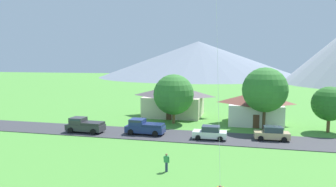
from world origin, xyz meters
TOP-DOWN VIEW (x-y plane):
  - road_strip at (0.00, 27.92)m, footprint 160.00×6.38m
  - mountain_far_east_ridge at (-20.07, 171.09)m, footprint 117.06×117.06m
  - house_leftmost at (-6.67, 42.09)m, footprint 10.67×8.39m
  - house_left_center at (7.19, 38.53)m, footprint 8.62×7.49m
  - tree_left_of_center at (-5.26, 35.57)m, footprint 6.33×6.33m
  - tree_center at (8.21, 34.38)m, footprint 6.35×6.35m
  - tree_right_of_center at (16.79, 34.93)m, footprint 4.73×4.73m
  - parked_car_tan_west_end at (8.78, 28.59)m, footprint 4.27×2.21m
  - parked_car_white_mid_west at (1.26, 27.14)m, footprint 4.23×2.13m
  - pickup_truck_charcoal_west_side at (-15.89, 26.82)m, footprint 5.25×2.42m
  - pickup_truck_navy_east_side at (-7.57, 27.73)m, footprint 5.25×2.42m
  - watcher_person at (-1.43, 15.23)m, footprint 0.56×0.24m

SIDE VIEW (x-z plane):
  - road_strip at x=0.00m, z-range 0.00..0.08m
  - parked_car_tan_west_end at x=8.78m, z-range 0.03..1.71m
  - parked_car_white_mid_west at x=1.26m, z-range 0.03..1.71m
  - watcher_person at x=-1.43m, z-range 0.04..1.71m
  - pickup_truck_charcoal_west_side at x=-15.89m, z-range 0.06..2.06m
  - pickup_truck_navy_east_side at x=-7.57m, z-range 0.06..2.06m
  - house_left_center at x=7.19m, z-range 0.09..5.09m
  - house_leftmost at x=-6.67m, z-range 0.10..5.61m
  - tree_right_of_center at x=16.79m, z-range 0.80..7.15m
  - tree_left_of_center at x=-5.26m, z-range 0.71..8.47m
  - tree_center at x=8.21m, z-range 1.28..10.21m
  - mountain_far_east_ridge at x=-20.07m, z-range 0.00..20.92m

